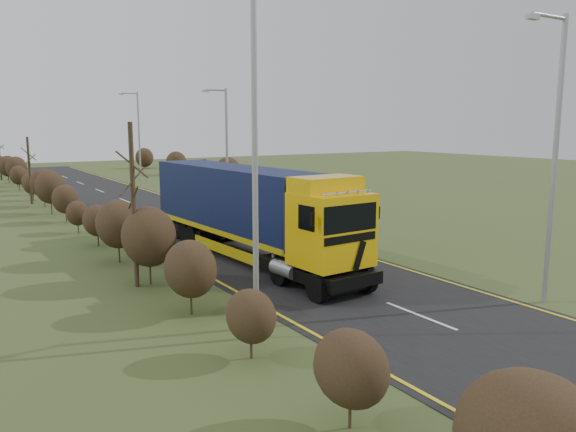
% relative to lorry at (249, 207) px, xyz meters
% --- Properties ---
extents(ground, '(160.00, 160.00, 0.00)m').
position_rel_lorry_xyz_m(ground, '(0.88, -5.59, -2.35)').
color(ground, '#3E4F21').
rests_on(ground, ground).
extents(road, '(8.00, 120.00, 0.02)m').
position_rel_lorry_xyz_m(road, '(0.88, 4.41, -2.34)').
color(road, black).
rests_on(road, ground).
extents(layby, '(6.00, 18.00, 0.02)m').
position_rel_lorry_xyz_m(layby, '(7.38, 14.41, -2.34)').
color(layby, '#2B2826').
rests_on(layby, ground).
extents(lane_markings, '(7.52, 116.00, 0.01)m').
position_rel_lorry_xyz_m(lane_markings, '(0.88, 4.10, -2.32)').
color(lane_markings, yellow).
rests_on(lane_markings, road).
extents(hedgerow, '(2.24, 102.04, 6.05)m').
position_rel_lorry_xyz_m(hedgerow, '(-5.12, 2.30, -0.74)').
color(hedgerow, black).
rests_on(hedgerow, ground).
extents(lorry, '(3.16, 15.00, 4.15)m').
position_rel_lorry_xyz_m(lorry, '(0.00, 0.00, 0.00)').
color(lorry, black).
rests_on(lorry, ground).
extents(car_red_hatchback, '(2.76, 4.46, 1.42)m').
position_rel_lorry_xyz_m(car_red_hatchback, '(6.50, 10.92, -1.65)').
color(car_red_hatchback, '#990A07').
rests_on(car_red_hatchback, ground).
extents(car_blue_sedan, '(3.25, 4.78, 1.49)m').
position_rel_lorry_xyz_m(car_blue_sedan, '(8.20, 17.32, -1.61)').
color(car_blue_sedan, '#0A0F37').
rests_on(car_blue_sedan, ground).
extents(streetlight_near, '(1.99, 0.19, 9.37)m').
position_rel_lorry_xyz_m(streetlight_near, '(5.36, -10.81, 2.82)').
color(streetlight_near, '#95969A').
rests_on(streetlight_near, ground).
extents(streetlight_mid, '(1.79, 0.18, 8.38)m').
position_rel_lorry_xyz_m(streetlight_mid, '(5.38, 13.40, 2.24)').
color(streetlight_mid, '#95969A').
rests_on(streetlight_mid, ground).
extents(streetlight_far, '(1.97, 0.19, 9.28)m').
position_rel_lorry_xyz_m(streetlight_far, '(6.56, 36.60, 2.77)').
color(streetlight_far, '#95969A').
rests_on(streetlight_far, ground).
extents(left_pole, '(0.16, 0.16, 9.35)m').
position_rel_lorry_xyz_m(left_pole, '(-4.33, -8.42, 2.32)').
color(left_pole, '#95969A').
rests_on(left_pole, ground).
extents(speed_sign, '(0.58, 0.10, 2.10)m').
position_rel_lorry_xyz_m(speed_sign, '(5.08, 3.90, -0.91)').
color(speed_sign, '#95969A').
rests_on(speed_sign, ground).
extents(warning_board, '(0.68, 0.11, 1.77)m').
position_rel_lorry_xyz_m(warning_board, '(6.59, 21.91, -1.29)').
color(warning_board, '#95969A').
rests_on(warning_board, ground).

